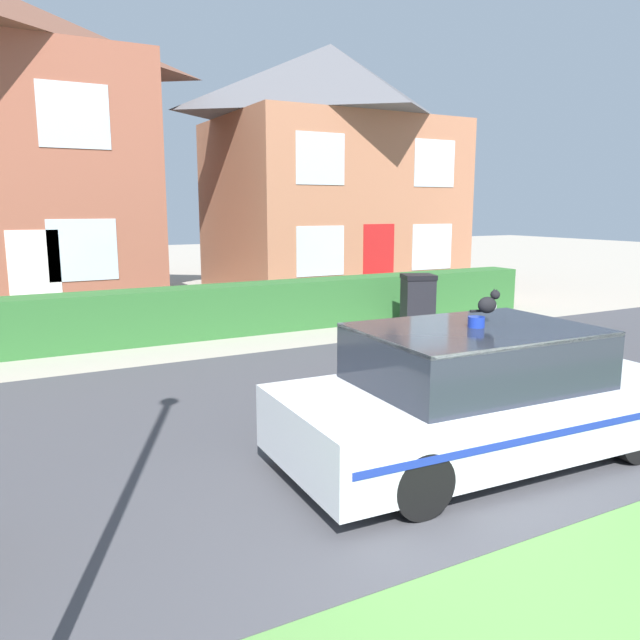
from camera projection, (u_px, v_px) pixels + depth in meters
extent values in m
plane|color=#A89E8E|center=(558.00, 620.00, 3.92)|extent=(80.00, 80.00, 0.00)
cube|color=#424247|center=(278.00, 421.00, 7.56)|extent=(28.00, 6.86, 0.01)
cube|color=#2D662D|center=(232.00, 310.00, 12.67)|extent=(14.93, 0.81, 1.01)
cylinder|color=black|center=(635.00, 434.00, 6.29)|extent=(0.59, 0.23, 0.58)
cylinder|color=black|center=(521.00, 392.00, 7.71)|extent=(0.59, 0.23, 0.58)
cylinder|color=black|center=(420.00, 484.00, 5.16)|extent=(0.59, 0.23, 0.58)
cylinder|color=black|center=(332.00, 424.00, 6.58)|extent=(0.59, 0.23, 0.58)
cube|color=silver|center=(481.00, 411.00, 6.40)|extent=(4.31, 1.99, 0.64)
cube|color=#232833|center=(475.00, 355.00, 6.24)|extent=(2.34, 1.72, 0.57)
cube|color=silver|center=(476.00, 329.00, 6.20)|extent=(2.34, 1.72, 0.04)
cube|color=navy|center=(549.00, 436.00, 5.59)|extent=(4.02, 0.18, 0.07)
cube|color=navy|center=(429.00, 385.00, 7.19)|extent=(4.02, 0.18, 0.07)
cylinder|color=#1933A5|center=(476.00, 322.00, 6.18)|extent=(0.17, 0.17, 0.11)
ellipsoid|color=black|center=(487.00, 305.00, 6.35)|extent=(0.23, 0.18, 0.17)
ellipsoid|color=white|center=(494.00, 306.00, 6.37)|extent=(0.07, 0.09, 0.09)
sphere|color=black|center=(495.00, 295.00, 6.35)|extent=(0.10, 0.10, 0.10)
cone|color=black|center=(497.00, 291.00, 6.32)|extent=(0.04, 0.04, 0.04)
cone|color=black|center=(494.00, 290.00, 6.37)|extent=(0.04, 0.04, 0.04)
cylinder|color=black|center=(477.00, 311.00, 6.42)|extent=(0.16, 0.07, 0.03)
cube|color=white|center=(36.00, 281.00, 12.81)|extent=(1.00, 0.02, 2.10)
cube|color=silver|center=(83.00, 250.00, 13.15)|extent=(1.40, 0.02, 1.30)
cube|color=silver|center=(74.00, 115.00, 12.67)|extent=(1.40, 0.02, 1.30)
cube|color=#A86B4C|center=(330.00, 207.00, 19.26)|extent=(6.66, 5.45, 5.09)
pyramid|color=#56565B|center=(331.00, 83.00, 18.61)|extent=(6.99, 5.72, 2.22)
cube|color=red|center=(379.00, 263.00, 17.16)|extent=(1.00, 0.02, 2.10)
cube|color=silver|center=(321.00, 251.00, 16.24)|extent=(1.40, 0.02, 1.30)
cube|color=silver|center=(432.00, 247.00, 17.96)|extent=(1.40, 0.02, 1.30)
cube|color=silver|center=(321.00, 159.00, 15.82)|extent=(1.40, 0.02, 1.30)
cube|color=silver|center=(435.00, 163.00, 17.54)|extent=(1.40, 0.02, 1.30)
cube|color=black|center=(418.00, 304.00, 13.13)|extent=(0.78, 0.75, 1.07)
cube|color=black|center=(418.00, 277.00, 13.03)|extent=(0.82, 0.79, 0.10)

